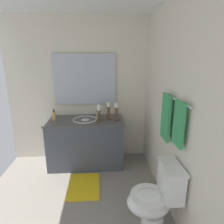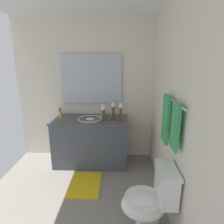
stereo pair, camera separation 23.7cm
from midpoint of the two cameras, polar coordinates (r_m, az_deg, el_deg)
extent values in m
cube|color=gray|center=(2.55, -15.40, -29.59)|extent=(3.18, 2.40, 0.02)
cube|color=silver|center=(1.97, 18.00, -1.47)|extent=(3.18, 0.04, 2.45)
cube|color=silver|center=(3.42, -11.74, 6.05)|extent=(0.04, 2.40, 2.45)
cube|color=#474C56|center=(3.34, -9.78, -9.14)|extent=(0.55, 1.22, 0.78)
cube|color=#4C4C4C|center=(3.19, -10.12, -2.55)|extent=(0.58, 1.25, 0.03)
sphere|color=black|center=(3.54, -19.81, -7.76)|extent=(0.02, 0.02, 0.02)
sphere|color=black|center=(3.36, -20.72, -9.08)|extent=(0.02, 0.02, 0.02)
ellipsoid|color=white|center=(3.20, -10.09, -3.13)|extent=(0.38, 0.30, 0.11)
torus|color=white|center=(3.19, -10.13, -2.22)|extent=(0.40, 0.40, 0.02)
cylinder|color=silver|center=(3.15, -6.76, -1.03)|extent=(0.02, 0.02, 0.14)
cube|color=silver|center=(3.33, -10.14, 9.46)|extent=(0.02, 1.04, 0.85)
cylinder|color=brown|center=(3.12, -0.88, -2.35)|extent=(0.09, 0.09, 0.01)
cylinder|color=brown|center=(3.09, -0.89, -0.71)|extent=(0.04, 0.04, 0.20)
cylinder|color=brown|center=(3.06, -0.89, 1.17)|extent=(0.08, 0.08, 0.01)
cylinder|color=white|center=(3.05, -0.90, 1.95)|extent=(0.06, 0.06, 0.07)
cylinder|color=brown|center=(3.16, -3.15, -2.11)|extent=(0.09, 0.09, 0.01)
cylinder|color=brown|center=(3.13, -3.17, -0.48)|extent=(0.04, 0.04, 0.20)
cylinder|color=brown|center=(3.11, -3.20, 1.40)|extent=(0.08, 0.08, 0.01)
cylinder|color=white|center=(3.10, -3.21, 2.12)|extent=(0.06, 0.06, 0.07)
cylinder|color=brown|center=(3.11, -6.03, -2.47)|extent=(0.09, 0.09, 0.01)
cylinder|color=brown|center=(3.09, -6.07, -1.16)|extent=(0.04, 0.04, 0.16)
cylinder|color=brown|center=(3.07, -6.11, 0.38)|extent=(0.08, 0.08, 0.01)
cylinder|color=white|center=(3.05, -6.14, 1.28)|extent=(0.06, 0.06, 0.09)
cylinder|color=#E5B259|center=(3.27, -18.82, -1.17)|extent=(0.06, 0.06, 0.14)
cylinder|color=black|center=(3.25, -18.96, 0.35)|extent=(0.02, 0.02, 0.04)
cylinder|color=white|center=(2.41, 8.66, -29.15)|extent=(0.24, 0.24, 0.18)
ellipsoid|color=white|center=(2.24, 7.54, -25.13)|extent=(0.38, 0.46, 0.24)
cylinder|color=white|center=(2.19, 7.63, -23.55)|extent=(0.39, 0.39, 0.03)
cube|color=white|center=(2.14, 13.92, -19.55)|extent=(0.36, 0.17, 0.32)
cube|color=white|center=(2.05, 14.25, -15.55)|extent=(0.38, 0.19, 0.03)
cylinder|color=silver|center=(2.06, 15.22, 3.60)|extent=(0.73, 0.02, 0.02)
cube|color=#389E59|center=(2.29, 12.90, -1.59)|extent=(0.24, 0.03, 0.54)
cube|color=#389E59|center=(1.94, 15.98, -3.55)|extent=(0.21, 0.03, 0.45)
cube|color=yellow|center=(3.00, -10.69, -20.84)|extent=(0.60, 0.44, 0.02)
camera|label=1|loc=(0.12, -92.86, -0.81)|focal=30.80mm
camera|label=2|loc=(0.12, 87.14, 0.81)|focal=30.80mm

